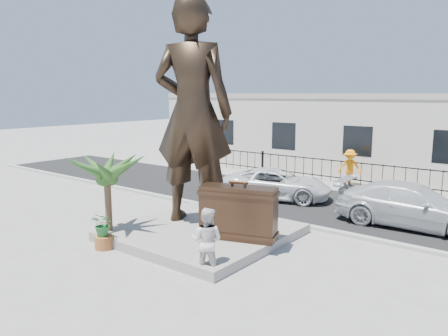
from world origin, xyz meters
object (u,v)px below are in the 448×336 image
object	(u,v)px
statue	(193,112)
car_white	(276,184)
tourist	(207,241)
suitcase	(238,213)

from	to	relation	value
statue	car_white	xyz separation A→B (m)	(-0.08, 5.64, -3.39)
tourist	suitcase	bearing A→B (deg)	-96.23
tourist	car_white	distance (m)	8.79
suitcase	tourist	xyz separation A→B (m)	(0.50, -2.08, -0.22)
tourist	statue	bearing A→B (deg)	-62.83
statue	car_white	world-z (taller)	statue
tourist	car_white	size ratio (longest dim) A/B	0.37
suitcase	tourist	bearing A→B (deg)	-94.86
statue	car_white	size ratio (longest dim) A/B	1.56
statue	tourist	bearing A→B (deg)	117.21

